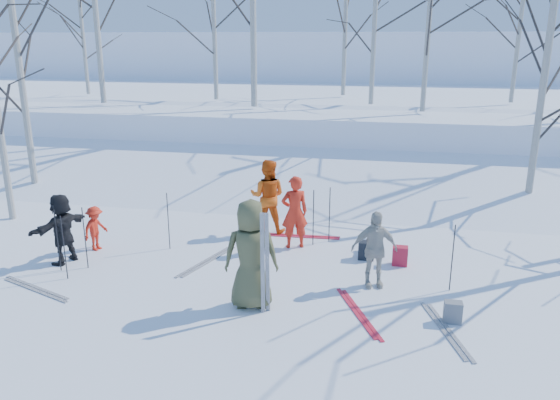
% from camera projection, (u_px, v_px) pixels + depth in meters
% --- Properties ---
extents(ground, '(120.00, 120.00, 0.00)m').
position_uv_depth(ground, '(265.00, 284.00, 10.79)').
color(ground, white).
rests_on(ground, ground).
extents(snow_ramp, '(70.00, 9.49, 4.12)m').
position_uv_depth(snow_ramp, '(314.00, 186.00, 17.32)').
color(snow_ramp, white).
rests_on(snow_ramp, ground).
extents(snow_plateau, '(70.00, 18.00, 2.20)m').
position_uv_depth(snow_plateau, '(343.00, 117.00, 26.47)').
color(snow_plateau, white).
rests_on(snow_plateau, ground).
extents(far_hill, '(90.00, 30.00, 6.00)m').
position_uv_depth(far_hill, '(365.00, 71.00, 45.91)').
color(far_hill, white).
rests_on(far_hill, ground).
extents(skier_olive_center, '(1.08, 0.81, 2.00)m').
position_uv_depth(skier_olive_center, '(251.00, 255.00, 9.64)').
color(skier_olive_center, '#484A2C').
rests_on(skier_olive_center, ground).
extents(skier_red_north, '(0.73, 0.61, 1.70)m').
position_uv_depth(skier_red_north, '(295.00, 212.00, 12.47)').
color(skier_red_north, red).
rests_on(skier_red_north, ground).
extents(skier_redor_behind, '(0.91, 0.71, 1.84)m').
position_uv_depth(skier_redor_behind, '(268.00, 196.00, 13.46)').
color(skier_redor_behind, '#DC5510').
rests_on(skier_redor_behind, ground).
extents(skier_red_seated, '(0.54, 0.74, 1.03)m').
position_uv_depth(skier_red_seated, '(95.00, 228.00, 12.40)').
color(skier_red_seated, red).
rests_on(skier_red_seated, ground).
extents(skier_cream_east, '(0.96, 0.58, 1.53)m').
position_uv_depth(skier_cream_east, '(374.00, 249.00, 10.51)').
color(skier_cream_east, beige).
rests_on(skier_cream_east, ground).
extents(skier_grey_west, '(0.86, 1.50, 1.54)m').
position_uv_depth(skier_grey_west, '(62.00, 229.00, 11.63)').
color(skier_grey_west, black).
rests_on(skier_grey_west, ground).
extents(dog, '(0.30, 0.57, 0.46)m').
position_uv_depth(dog, '(371.00, 243.00, 12.32)').
color(dog, black).
rests_on(dog, ground).
extents(upright_ski_left, '(0.10, 0.16, 1.90)m').
position_uv_depth(upright_ski_left, '(263.00, 264.00, 9.36)').
color(upright_ski_left, silver).
rests_on(upright_ski_left, ground).
extents(upright_ski_right, '(0.10, 0.23, 1.89)m').
position_uv_depth(upright_ski_right, '(267.00, 264.00, 9.38)').
color(upright_ski_right, silver).
rests_on(upright_ski_right, ground).
extents(ski_pair_a, '(1.61, 2.05, 0.02)m').
position_uv_depth(ski_pair_a, '(358.00, 313.00, 9.64)').
color(ski_pair_a, red).
rests_on(ski_pair_a, ground).
extents(ski_pair_b, '(1.27, 2.01, 0.02)m').
position_uv_depth(ski_pair_b, '(446.00, 330.00, 9.07)').
color(ski_pair_b, silver).
rests_on(ski_pair_b, ground).
extents(ski_pair_c, '(1.31, 2.02, 0.02)m').
position_uv_depth(ski_pair_c, '(206.00, 261.00, 11.85)').
color(ski_pair_c, silver).
rests_on(ski_pair_c, ground).
extents(ski_pair_d, '(0.38, 1.92, 0.02)m').
position_uv_depth(ski_pair_d, '(301.00, 236.00, 13.36)').
color(ski_pair_d, red).
rests_on(ski_pair_d, ground).
extents(ski_pair_e, '(1.46, 2.03, 0.02)m').
position_uv_depth(ski_pair_e, '(36.00, 289.00, 10.56)').
color(ski_pair_e, silver).
rests_on(ski_pair_e, ground).
extents(ski_pole_a, '(0.02, 0.02, 1.34)m').
position_uv_depth(ski_pole_a, '(313.00, 218.00, 12.64)').
color(ski_pole_a, black).
rests_on(ski_pole_a, ground).
extents(ski_pole_b, '(0.02, 0.02, 1.34)m').
position_uv_depth(ski_pole_b, '(168.00, 221.00, 12.41)').
color(ski_pole_b, black).
rests_on(ski_pole_b, ground).
extents(ski_pole_c, '(0.02, 0.02, 1.34)m').
position_uv_depth(ski_pole_c, '(452.00, 258.00, 10.33)').
color(ski_pole_c, black).
rests_on(ski_pole_c, ground).
extents(ski_pole_d, '(0.02, 0.02, 1.34)m').
position_uv_depth(ski_pole_d, '(85.00, 238.00, 11.37)').
color(ski_pole_d, black).
rests_on(ski_pole_d, ground).
extents(ski_pole_e, '(0.02, 0.02, 1.34)m').
position_uv_depth(ski_pole_e, '(329.00, 215.00, 12.86)').
color(ski_pole_e, black).
rests_on(ski_pole_e, ground).
extents(ski_pole_f, '(0.02, 0.02, 1.34)m').
position_uv_depth(ski_pole_f, '(58.00, 240.00, 11.24)').
color(ski_pole_f, black).
rests_on(ski_pole_f, ground).
extents(ski_pole_g, '(0.02, 0.02, 1.34)m').
position_uv_depth(ski_pole_g, '(64.00, 248.00, 10.84)').
color(ski_pole_g, black).
rests_on(ski_pole_g, ground).
extents(backpack_red, '(0.32, 0.22, 0.42)m').
position_uv_depth(backpack_red, '(400.00, 256.00, 11.64)').
color(backpack_red, '#AE1A2F').
rests_on(backpack_red, ground).
extents(backpack_grey, '(0.30, 0.20, 0.38)m').
position_uv_depth(backpack_grey, '(453.00, 312.00, 9.29)').
color(backpack_grey, slate).
rests_on(backpack_grey, ground).
extents(backpack_dark, '(0.34, 0.24, 0.40)m').
position_uv_depth(backpack_dark, '(366.00, 250.00, 11.96)').
color(backpack_dark, black).
rests_on(backpack_dark, ground).
extents(birch_plateau_a, '(4.55, 4.55, 5.65)m').
position_uv_depth(birch_plateau_a, '(345.00, 29.00, 23.73)').
color(birch_plateau_a, silver).
rests_on(birch_plateau_a, snow_plateau).
extents(birch_plateau_c, '(4.17, 4.17, 5.10)m').
position_uv_depth(birch_plateau_c, '(214.00, 36.00, 22.16)').
color(birch_plateau_c, silver).
rests_on(birch_plateau_c, snow_plateau).
extents(birch_plateau_d, '(3.62, 3.62, 4.32)m').
position_uv_depth(birch_plateau_d, '(517.00, 46.00, 21.16)').
color(birch_plateau_d, silver).
rests_on(birch_plateau_d, snow_plateau).
extents(birch_plateau_g, '(5.80, 5.80, 7.43)m').
position_uv_depth(birch_plateau_g, '(95.00, 3.00, 20.55)').
color(birch_plateau_g, silver).
rests_on(birch_plateau_g, snow_plateau).
extents(birch_plateau_h, '(4.34, 4.34, 5.34)m').
position_uv_depth(birch_plateau_h, '(374.00, 32.00, 20.46)').
color(birch_plateau_h, silver).
rests_on(birch_plateau_h, snow_plateau).
extents(birch_plateau_i, '(3.65, 3.65, 4.35)m').
position_uv_depth(birch_plateau_i, '(84.00, 45.00, 24.41)').
color(birch_plateau_i, silver).
rests_on(birch_plateau_i, snow_plateau).
extents(birch_plateau_j, '(4.23, 4.23, 5.19)m').
position_uv_depth(birch_plateau_j, '(428.00, 34.00, 18.39)').
color(birch_plateau_j, silver).
rests_on(birch_plateau_j, snow_plateau).
extents(birch_edge_d, '(5.43, 5.43, 6.89)m').
position_uv_depth(birch_edge_d, '(21.00, 81.00, 16.25)').
color(birch_edge_d, silver).
rests_on(birch_edge_d, ground).
extents(birch_edge_e, '(4.52, 4.52, 5.60)m').
position_uv_depth(birch_edge_e, '(540.00, 111.00, 14.47)').
color(birch_edge_e, silver).
rests_on(birch_edge_e, ground).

